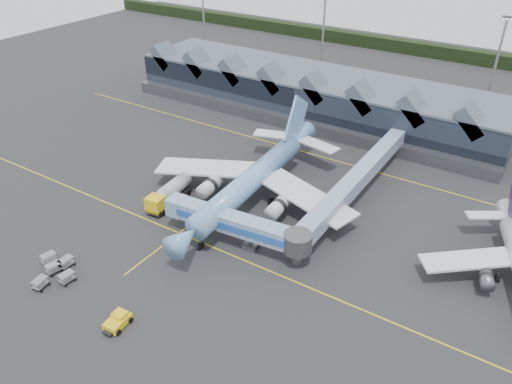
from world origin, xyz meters
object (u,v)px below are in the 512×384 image
Objects in this scene: main_airliner at (254,178)px; jet_bridge at (244,227)px; fuel_truck at (171,192)px; pushback_tug at (118,321)px.

main_airliner is 1.83× the size of jet_bridge.
pushback_tug is at bearing -67.53° from fuel_truck.
main_airliner is at bearing 32.23° from fuel_truck.
fuel_truck is at bearing 163.61° from jet_bridge.
pushback_tug is (13.41, -25.49, -1.33)m from fuel_truck.
fuel_truck is 28.84m from pushback_tug.
jet_bridge is at bearing -66.47° from main_airliner.
pushback_tug is at bearing -106.47° from jet_bridge.
fuel_truck is at bearing -145.74° from main_airliner.
main_airliner reaches higher than fuel_truck.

